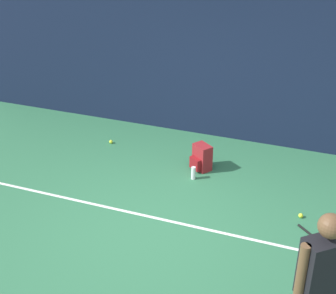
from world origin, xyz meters
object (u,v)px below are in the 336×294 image
Objects in this scene: tennis_player at (320,283)px; backpack at (201,158)px; tennis_ball_near_player at (301,216)px; water_bottle at (193,173)px; tennis_racket at (320,242)px; tennis_ball_by_fence at (111,142)px.

tennis_player reaches higher than backpack.
tennis_ball_near_player is 1.81m from water_bottle.
water_bottle reaches higher than tennis_racket.
backpack is at bearing 85.64° from water_bottle.
tennis_player is at bearing -47.88° from tennis_racket.
tennis_ball_near_player is at bearing -17.81° from tennis_ball_by_fence.
tennis_ball_by_fence is (-3.54, 1.14, 0.00)m from tennis_ball_near_player.
backpack is 1.86m from tennis_ball_by_fence.
backpack is at bearing -98.37° from tennis_player.
water_bottle is at bearing -20.30° from tennis_ball_by_fence.
tennis_ball_near_player reaches higher than tennis_racket.
backpack is (-2.05, 3.18, -0.76)m from tennis_player.
tennis_player is at bearing -21.63° from backpack.
tennis_ball_near_player is (-0.31, 0.48, 0.02)m from tennis_racket.
backpack is 0.36m from water_bottle.
tennis_racket is 4.18m from tennis_ball_by_fence.
backpack is 1.91m from tennis_ball_near_player.
water_bottle is at bearing -58.77° from backpack.
backpack reaches higher than water_bottle.
tennis_racket is 8.74× the size of tennis_ball_near_player.
tennis_player is 2.56m from tennis_ball_near_player.
tennis_ball_by_fence reaches higher than tennis_racket.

